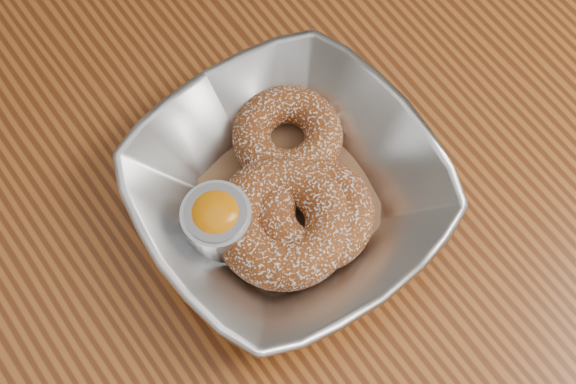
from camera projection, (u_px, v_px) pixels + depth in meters
table at (210, 328)px, 0.70m from camera, size 1.20×0.80×0.75m
serving_bowl at (288, 193)px, 0.61m from camera, size 0.23×0.23×0.06m
parchment at (288, 202)px, 0.63m from camera, size 0.20×0.20×0.00m
donut_back at (288, 136)px, 0.63m from camera, size 0.11×0.11×0.03m
donut_front at (314, 214)px, 0.60m from camera, size 0.11×0.11×0.03m
donut_extra at (284, 222)px, 0.60m from camera, size 0.14×0.14×0.04m
ramekin at (218, 222)px, 0.59m from camera, size 0.05×0.05×0.05m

